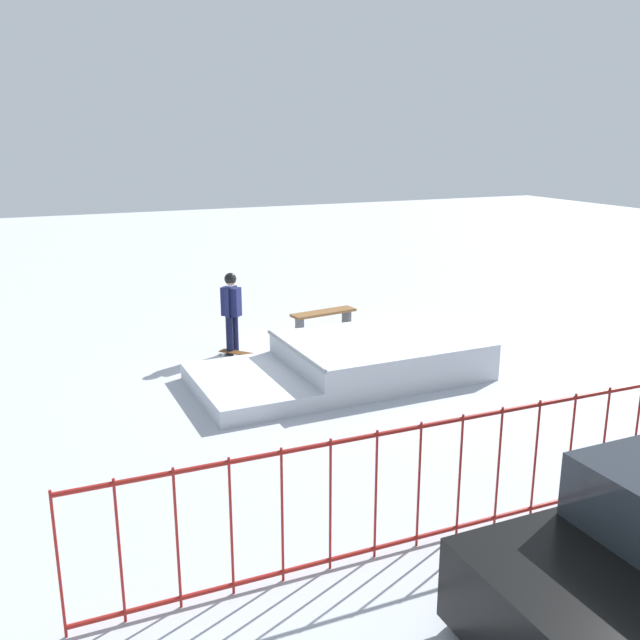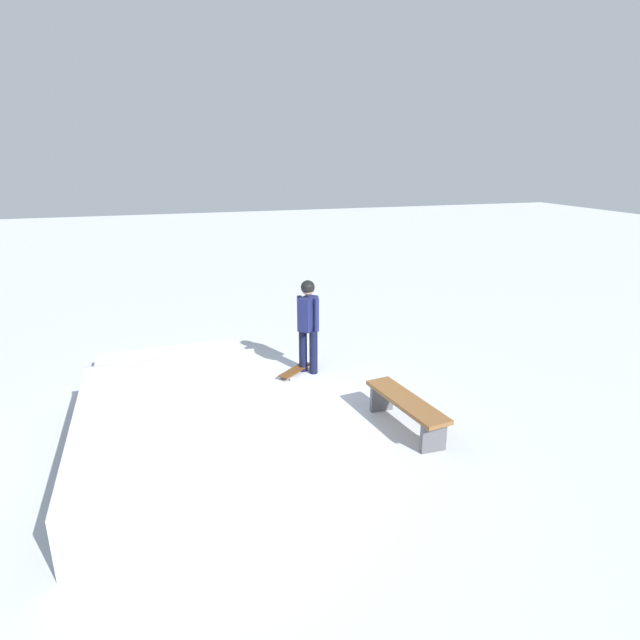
# 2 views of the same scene
# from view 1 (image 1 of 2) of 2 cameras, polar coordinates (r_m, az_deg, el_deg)

# --- Properties ---
(ground_plane) EXTENTS (60.00, 60.00, 0.00)m
(ground_plane) POSITION_cam_1_polar(r_m,az_deg,el_deg) (13.78, 1.51, -3.78)
(ground_plane) COLOR #B2B7C1
(skate_ramp) EXTENTS (5.44, 2.68, 0.74)m
(skate_ramp) POSITION_cam_1_polar(r_m,az_deg,el_deg) (13.09, 3.26, -3.37)
(skate_ramp) COLOR silver
(skate_ramp) RESTS_ON ground
(skater) EXTENTS (0.42, 0.43, 1.73)m
(skater) POSITION_cam_1_polar(r_m,az_deg,el_deg) (14.37, -7.36, 1.09)
(skater) COLOR black
(skater) RESTS_ON ground
(skateboard) EXTENTS (0.67, 0.74, 0.09)m
(skateboard) POSITION_cam_1_polar(r_m,az_deg,el_deg) (14.40, -6.85, -2.72)
(skateboard) COLOR #593314
(skateboard) RESTS_ON ground
(perimeter_fence) EXTENTS (11.18, 0.20, 1.50)m
(perimeter_fence) POSITION_cam_1_polar(r_m,az_deg,el_deg) (8.84, 18.76, -10.49)
(perimeter_fence) COLOR maroon
(perimeter_fence) RESTS_ON ground
(park_bench) EXTENTS (1.64, 0.62, 0.48)m
(park_bench) POSITION_cam_1_polar(r_m,az_deg,el_deg) (16.04, 0.30, 0.30)
(park_bench) COLOR brown
(park_bench) RESTS_ON ground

